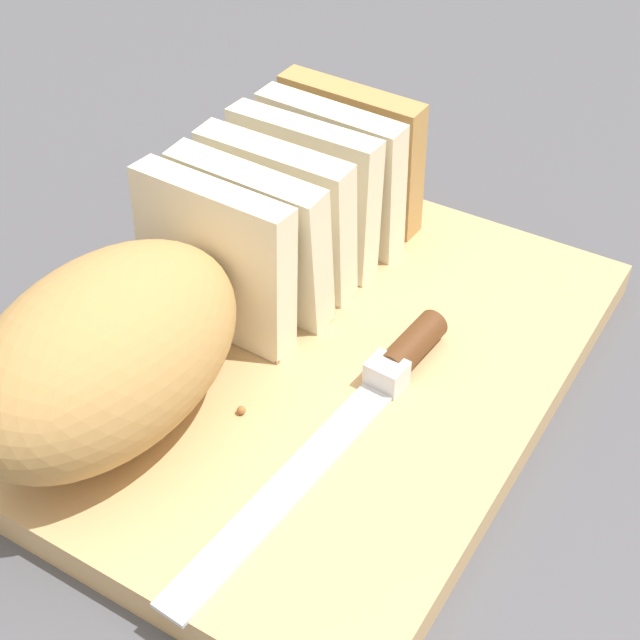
# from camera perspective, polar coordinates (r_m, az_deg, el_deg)

# --- Properties ---
(ground_plane) EXTENTS (3.00, 3.00, 0.00)m
(ground_plane) POSITION_cam_1_polar(r_m,az_deg,el_deg) (0.64, 0.00, -3.72)
(ground_plane) COLOR #4C4C51
(cutting_board) EXTENTS (0.42, 0.31, 0.02)m
(cutting_board) POSITION_cam_1_polar(r_m,az_deg,el_deg) (0.63, 0.00, -2.93)
(cutting_board) COLOR tan
(cutting_board) RESTS_ON ground_plane
(bread_loaf) EXTENTS (0.38, 0.13, 0.11)m
(bread_loaf) POSITION_cam_1_polar(r_m,az_deg,el_deg) (0.59, -7.91, 2.08)
(bread_loaf) COLOR tan
(bread_loaf) RESTS_ON cutting_board
(bread_knife) EXTENTS (0.27, 0.03, 0.02)m
(bread_knife) POSITION_cam_1_polar(r_m,az_deg,el_deg) (0.59, 3.42, -4.11)
(bread_knife) COLOR silver
(bread_knife) RESTS_ON cutting_board
(crumb_near_knife) EXTENTS (0.01, 0.01, 0.01)m
(crumb_near_knife) POSITION_cam_1_polar(r_m,az_deg,el_deg) (0.58, -4.82, -5.51)
(crumb_near_knife) COLOR #996633
(crumb_near_knife) RESTS_ON cutting_board
(crumb_near_loaf) EXTENTS (0.00, 0.00, 0.00)m
(crumb_near_loaf) POSITION_cam_1_polar(r_m,az_deg,el_deg) (0.61, -2.64, -2.52)
(crumb_near_loaf) COLOR #996633
(crumb_near_loaf) RESTS_ON cutting_board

